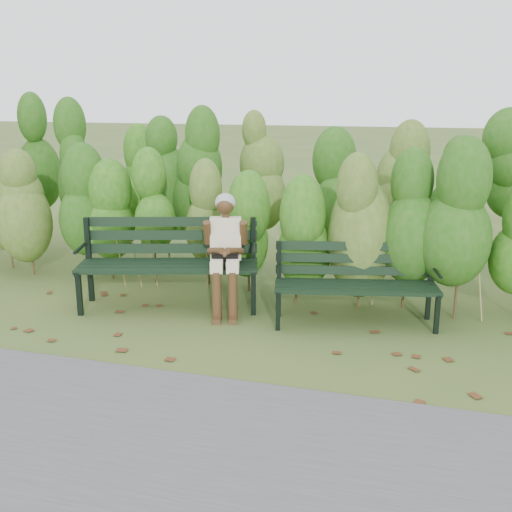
# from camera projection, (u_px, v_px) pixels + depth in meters

# --- Properties ---
(ground) EXTENTS (80.00, 80.00, 0.00)m
(ground) POSITION_uv_depth(u_px,v_px,m) (246.00, 337.00, 6.00)
(ground) COLOR #3E5B28
(footpath) EXTENTS (60.00, 2.50, 0.01)m
(footpath) POSITION_uv_depth(u_px,v_px,m) (151.00, 462.00, 3.96)
(footpath) COLOR #474749
(footpath) RESTS_ON ground
(hedge_band) EXTENTS (11.04, 1.67, 2.42)m
(hedge_band) POSITION_uv_depth(u_px,v_px,m) (289.00, 186.00, 7.40)
(hedge_band) COLOR #47381E
(hedge_band) RESTS_ON ground
(leaf_litter) EXTENTS (5.73, 2.27, 0.01)m
(leaf_litter) POSITION_uv_depth(u_px,v_px,m) (242.00, 342.00, 5.87)
(leaf_litter) COLOR #573018
(leaf_litter) RESTS_ON ground
(bench_left) EXTENTS (2.09, 1.18, 1.00)m
(bench_left) POSITION_uv_depth(u_px,v_px,m) (169.00, 255.00, 6.78)
(bench_left) COLOR black
(bench_left) RESTS_ON ground
(bench_right) EXTENTS (1.76, 0.90, 0.84)m
(bench_right) POSITION_uv_depth(u_px,v_px,m) (355.00, 277.00, 6.28)
(bench_right) COLOR black
(bench_right) RESTS_ON ground
(seated_woman) EXTENTS (0.53, 0.76, 1.31)m
(seated_woman) POSITION_uv_depth(u_px,v_px,m) (225.00, 245.00, 6.55)
(seated_woman) COLOR beige
(seated_woman) RESTS_ON ground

